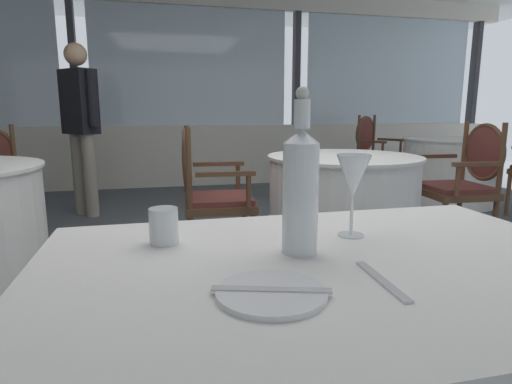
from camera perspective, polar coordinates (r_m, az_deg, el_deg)
name	(u,v)px	position (r m, az deg, el deg)	size (l,w,h in m)	color
ground_plane	(260,301)	(2.45, 0.53, -14.49)	(13.51, 13.51, 0.00)	#4C5156
window_wall_far	(193,109)	(6.07, -8.51, 10.97)	(9.65, 0.14, 2.68)	silver
side_plate	(271,293)	(0.73, 2.07, -13.39)	(0.19, 0.19, 0.01)	white
butter_knife	(271,290)	(0.73, 2.07, -13.02)	(0.20, 0.02, 0.00)	silver
dinner_fork	(382,280)	(0.82, 16.56, -11.33)	(0.19, 0.02, 0.00)	silver
water_bottle	(301,188)	(0.91, 6.02, 0.60)	(0.08, 0.08, 0.36)	white
wine_glass	(353,178)	(1.06, 12.95, 1.81)	(0.08, 0.08, 0.20)	white
water_tumbler	(164,226)	(1.02, -12.30, -4.46)	(0.07, 0.07, 0.08)	white
background_table_1	(342,208)	(3.08, 11.51, -2.07)	(1.07, 1.07, 0.74)	white
dining_chair_1_0	(206,187)	(2.84, -6.77, 0.69)	(0.49, 0.56, 0.95)	brown
dining_chair_1_1	(466,176)	(3.51, 26.44, 1.90)	(0.49, 0.56, 0.97)	brown
background_table_2	(449,171)	(5.34, 24.50, 2.59)	(1.05, 1.05, 0.74)	white
dining_chair_2_1	(373,148)	(5.69, 15.49, 5.70)	(0.66, 0.64, 1.00)	brown
diner_person_0	(81,120)	(4.57, -22.54, 8.98)	(0.39, 0.42, 1.69)	gray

